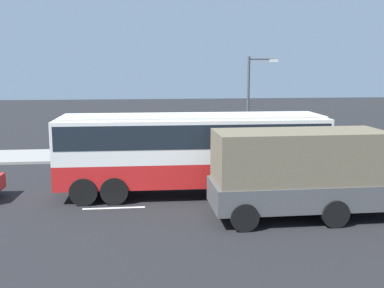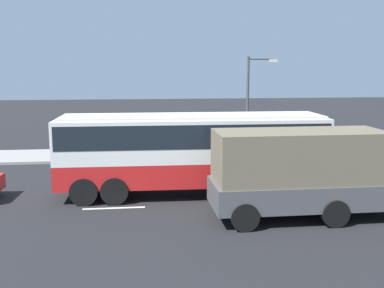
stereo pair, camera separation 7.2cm
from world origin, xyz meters
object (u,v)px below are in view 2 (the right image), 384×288
Objects in this scene: cargo_truck at (321,171)px; coach_bus at (192,145)px; pedestrian_near_curb at (192,142)px; street_lamp at (251,98)px; pedestrian_at_crossing at (297,134)px.

coach_bus is at bearing 139.69° from cargo_truck.
coach_bus reaches higher than pedestrian_near_curb.
coach_bus is 1.93× the size of street_lamp.
cargo_truck is (4.23, -3.53, -0.43)m from coach_bus.
coach_bus is 5.52m from cargo_truck.
coach_bus is at bearing -163.61° from pedestrian_near_curb.
pedestrian_at_crossing reaches higher than pedestrian_near_curb.
pedestrian_near_curb is (0.90, 7.56, -1.07)m from coach_bus.
pedestrian_at_crossing is at bearing -53.14° from pedestrian_near_curb.
coach_bus is 6.66× the size of pedestrian_at_crossing.
coach_bus is 7.69m from pedestrian_near_curb.
coach_bus reaches higher than pedestrian_at_crossing.
pedestrian_at_crossing is (7.95, 9.28, -0.99)m from coach_bus.
pedestrian_near_curb is (-3.33, 11.09, -0.63)m from cargo_truck.
pedestrian_at_crossing is 0.29× the size of street_lamp.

